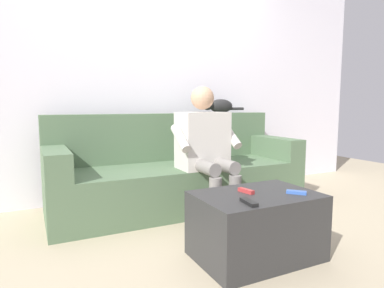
% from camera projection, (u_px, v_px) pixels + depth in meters
% --- Properties ---
extents(ground_plane, '(8.00, 8.00, 0.00)m').
position_uv_depth(ground_plane, '(216.00, 231.00, 2.54)').
color(ground_plane, tan).
extents(back_wall, '(5.48, 0.06, 2.46)m').
position_uv_depth(back_wall, '(157.00, 80.00, 3.52)').
color(back_wall, silver).
rests_on(back_wall, ground).
extents(couch, '(2.35, 0.81, 0.88)m').
position_uv_depth(couch, '(177.00, 175.00, 3.16)').
color(couch, '#516B4C').
rests_on(couch, ground).
extents(coffee_table, '(0.75, 0.51, 0.41)m').
position_uv_depth(coffee_table, '(256.00, 225.00, 2.08)').
color(coffee_table, '#2D2D2D').
rests_on(coffee_table, ground).
extents(person_solo_seated, '(0.56, 0.58, 1.12)m').
position_uv_depth(person_solo_seated, '(205.00, 144.00, 2.84)').
color(person_solo_seated, beige).
rests_on(person_solo_seated, ground).
extents(cat_on_backrest, '(0.52, 0.13, 0.16)m').
position_uv_depth(cat_on_backrest, '(217.00, 105.00, 3.58)').
color(cat_on_backrest, black).
rests_on(cat_on_backrest, couch).
extents(remote_red, '(0.05, 0.12, 0.02)m').
position_uv_depth(remote_red, '(246.00, 191.00, 2.08)').
color(remote_red, '#B73333').
rests_on(remote_red, coffee_table).
extents(remote_black, '(0.06, 0.14, 0.02)m').
position_uv_depth(remote_black, '(249.00, 202.00, 1.84)').
color(remote_black, black).
rests_on(remote_black, coffee_table).
extents(remote_blue, '(0.11, 0.12, 0.02)m').
position_uv_depth(remote_blue, '(296.00, 192.00, 2.05)').
color(remote_blue, '#3860B7').
rests_on(remote_blue, coffee_table).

